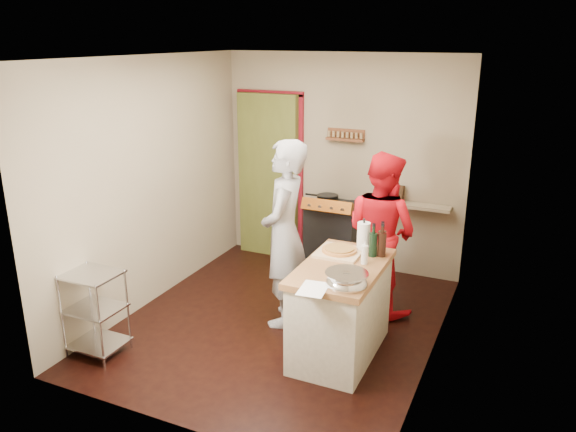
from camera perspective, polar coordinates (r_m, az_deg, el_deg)
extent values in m
plane|color=black|center=(5.80, -0.74, -10.74)|extent=(3.50, 3.50, 0.00)
cube|color=gray|center=(6.88, 5.46, 5.39)|extent=(3.00, 0.04, 2.60)
cube|color=#565B23|center=(7.33, -1.51, 4.25)|extent=(0.80, 0.40, 2.10)
cube|color=maroon|center=(7.46, -4.66, 4.44)|extent=(0.06, 0.06, 2.10)
cube|color=maroon|center=(7.10, 1.30, 3.80)|extent=(0.06, 0.06, 2.10)
cube|color=maroon|center=(7.09, -1.84, 12.40)|extent=(0.90, 0.06, 0.06)
cube|color=brown|center=(6.75, 5.80, 7.75)|extent=(0.46, 0.09, 0.03)
cube|color=brown|center=(6.78, 5.92, 8.31)|extent=(0.46, 0.02, 0.12)
cube|color=olive|center=(6.74, 5.81, 8.21)|extent=(0.42, 0.04, 0.07)
cube|color=gray|center=(6.64, 12.83, 1.00)|extent=(0.80, 0.18, 0.04)
cube|color=black|center=(6.65, 11.22, 2.21)|extent=(0.10, 0.14, 0.22)
cube|color=gray|center=(6.07, -13.73, 3.27)|extent=(0.04, 3.50, 2.60)
cube|color=gray|center=(4.88, 15.34, -0.42)|extent=(0.04, 3.50, 2.60)
cube|color=white|center=(5.09, -0.86, 15.98)|extent=(3.00, 3.50, 0.02)
cube|color=black|center=(6.82, 4.75, -2.57)|extent=(0.60, 0.55, 0.80)
cube|color=black|center=(6.69, 4.84, 0.88)|extent=(0.60, 0.55, 0.06)
cube|color=#964D15|center=(6.41, 4.01, 0.98)|extent=(0.60, 0.15, 0.17)
cylinder|color=black|center=(6.83, 4.04, 1.93)|extent=(0.26, 0.26, 0.05)
cylinder|color=silver|center=(5.44, -22.02, -9.49)|extent=(0.02, 0.02, 0.80)
cylinder|color=silver|center=(5.15, -18.55, -10.66)|extent=(0.02, 0.02, 0.80)
cylinder|color=silver|center=(5.66, -19.41, -8.08)|extent=(0.02, 0.02, 0.80)
cylinder|color=silver|center=(5.38, -15.95, -9.10)|extent=(0.02, 0.02, 0.80)
cube|color=silver|center=(5.54, -18.68, -12.08)|extent=(0.48, 0.40, 0.02)
cube|color=silver|center=(5.38, -19.05, -8.84)|extent=(0.48, 0.40, 0.02)
cube|color=silver|center=(5.25, -19.42, -5.61)|extent=(0.48, 0.40, 0.02)
cube|color=beige|center=(5.13, 5.35, -9.77)|extent=(0.62, 1.10, 0.81)
cube|color=#99643A|center=(4.94, 5.49, -5.30)|extent=(0.68, 1.15, 0.06)
cube|color=#D5B382|center=(5.18, 5.23, -3.71)|extent=(0.40, 0.40, 0.02)
cylinder|color=#C1873C|center=(5.17, 5.24, -3.45)|extent=(0.32, 0.32, 0.02)
ellipsoid|color=silver|center=(4.54, 5.96, -6.38)|extent=(0.35, 0.35, 0.11)
cylinder|color=white|center=(5.21, 7.68, -2.15)|extent=(0.12, 0.12, 0.28)
cylinder|color=silver|center=(4.96, 7.78, -3.90)|extent=(0.06, 0.06, 0.17)
cube|color=white|center=(4.47, 2.58, -7.41)|extent=(0.24, 0.32, 0.00)
cylinder|color=black|center=(5.17, 9.53, -2.22)|extent=(0.08, 0.08, 0.31)
cylinder|color=black|center=(5.12, 9.54, -2.43)|extent=(0.08, 0.08, 0.31)
cylinder|color=black|center=(5.11, 8.66, -2.43)|extent=(0.08, 0.08, 0.31)
imported|color=#B2B3B7|center=(5.47, -0.39, -1.86)|extent=(0.56, 0.75, 1.86)
imported|color=red|center=(5.86, 9.45, -1.66)|extent=(1.01, 0.92, 1.69)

